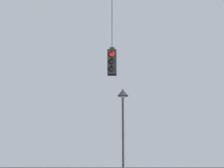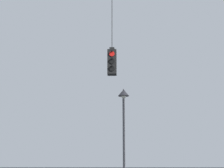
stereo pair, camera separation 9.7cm
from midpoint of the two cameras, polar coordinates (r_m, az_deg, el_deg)
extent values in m
cube|color=black|center=(12.94, 0.22, 3.59)|extent=(0.34, 0.34, 0.95)
cube|color=black|center=(13.10, 0.21, 5.81)|extent=(0.19, 0.19, 0.10)
cylinder|color=black|center=(13.64, 0.21, 11.65)|extent=(0.02, 0.02, 2.83)
cylinder|color=red|center=(12.85, 0.19, 5.05)|extent=(0.20, 0.03, 0.20)
cylinder|color=black|center=(12.83, 0.19, 5.50)|extent=(0.07, 0.12, 0.07)
cylinder|color=black|center=(12.76, 0.19, 3.83)|extent=(0.20, 0.03, 0.20)
cylinder|color=black|center=(12.75, 0.19, 4.28)|extent=(0.07, 0.12, 0.07)
cylinder|color=black|center=(12.68, 0.19, 2.59)|extent=(0.20, 0.03, 0.20)
cylinder|color=black|center=(12.66, 0.19, 3.04)|extent=(0.07, 0.12, 0.07)
cylinder|color=red|center=(13.20, 0.24, 4.56)|extent=(0.20, 0.03, 0.20)
cylinder|color=black|center=(13.27, 0.24, 4.87)|extent=(0.07, 0.12, 0.07)
cylinder|color=black|center=(13.12, 0.24, 3.36)|extent=(0.20, 0.03, 0.20)
cylinder|color=black|center=(13.19, 0.24, 3.68)|extent=(0.07, 0.12, 0.07)
cylinder|color=black|center=(13.04, 0.24, 2.16)|extent=(0.20, 0.03, 0.20)
cylinder|color=black|center=(13.11, 0.25, 2.49)|extent=(0.07, 0.12, 0.07)
cylinder|color=#515156|center=(17.36, 2.16, -9.34)|extent=(0.12, 0.12, 5.05)
cylinder|color=#515156|center=(17.39, 2.09, -1.12)|extent=(0.07, 0.61, 0.07)
cone|color=#232328|center=(17.06, 2.10, -1.45)|extent=(0.55, 0.55, 0.33)
sphere|color=silver|center=(17.03, 2.10, -2.00)|extent=(0.25, 0.25, 0.25)
camera|label=1|loc=(0.05, -89.78, -0.05)|focal=55.00mm
camera|label=2|loc=(0.05, 90.22, 0.05)|focal=55.00mm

